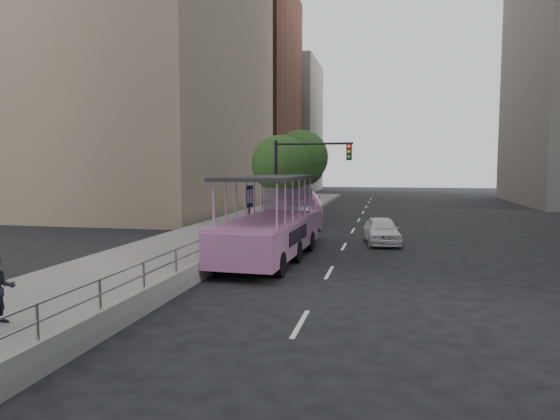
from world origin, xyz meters
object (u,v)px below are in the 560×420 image
object	(u,v)px
parking_sign	(249,211)
duck_boat	(277,226)
street_tree_far	(302,159)
street_tree_near	(282,166)
traffic_signal	(298,172)
car	(382,230)

from	to	relation	value
parking_sign	duck_boat	bearing A→B (deg)	-27.93
street_tree_far	street_tree_near	bearing A→B (deg)	-91.91
duck_boat	traffic_signal	bearing A→B (deg)	91.38
car	traffic_signal	bearing A→B (deg)	156.31
duck_boat	car	size ratio (longest dim) A/B	2.67
parking_sign	car	bearing A→B (deg)	32.72
duck_boat	street_tree_far	size ratio (longest dim) A/B	1.61
traffic_signal	street_tree_near	size ratio (longest dim) A/B	0.91
parking_sign	street_tree_far	xyz separation A→B (m)	(-0.10, 14.33, 2.46)
parking_sign	street_tree_far	distance (m)	14.54
parking_sign	street_tree_far	world-z (taller)	street_tree_far
traffic_signal	street_tree_far	distance (m)	9.57
duck_boat	street_tree_far	xyz separation A→B (m)	(-1.53, 15.09, 3.03)
traffic_signal	street_tree_far	world-z (taller)	street_tree_far
traffic_signal	street_tree_near	bearing A→B (deg)	114.98
car	street_tree_near	size ratio (longest dim) A/B	0.68
parking_sign	street_tree_near	bearing A→B (deg)	92.09
parking_sign	street_tree_far	bearing A→B (deg)	90.42
street_tree_near	car	bearing A→B (deg)	-37.57
traffic_signal	street_tree_near	xyz separation A→B (m)	(-1.60, 3.43, 0.32)
duck_boat	street_tree_far	bearing A→B (deg)	95.80
duck_boat	parking_sign	distance (m)	1.72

